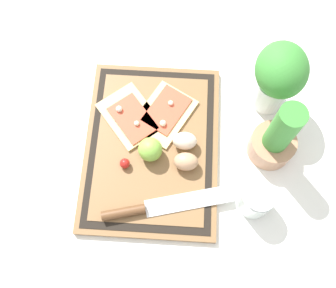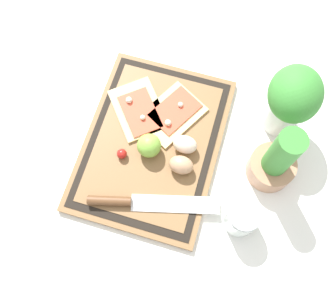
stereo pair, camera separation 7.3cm
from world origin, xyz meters
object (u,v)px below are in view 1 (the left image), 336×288
Objects in this scene: knife at (146,208)px; herb_glass at (278,76)px; lime at (150,149)px; sauce_jar at (256,200)px; pizza_slice_far at (165,113)px; egg_brown at (186,162)px; herb_pot at (276,139)px; pizza_slice_near at (131,116)px; cherry_tomato_red at (125,163)px; egg_pink at (185,141)px.

herb_glass is (-0.31, 0.29, 0.09)m from knife.
lime is 0.27m from sauce_jar.
pizza_slice_far is 0.31m from sauce_jar.
herb_glass is at bearing 104.10° from pizza_slice_far.
lime is at bearing -104.94° from egg_brown.
egg_brown is 0.09m from lime.
herb_pot reaches higher than egg_brown.
pizza_slice_near is 0.18m from egg_brown.
cherry_tomato_red reaches higher than knife.
herb_glass reaches higher than cherry_tomato_red.
egg_pink is 0.09m from lime.
knife is 0.18m from egg_pink.
egg_brown is at bearing 94.01° from cherry_tomato_red.
herb_pot is (0.07, 0.26, 0.05)m from pizza_slice_far.
cherry_tomato_red is (0.13, -0.00, 0.01)m from pizza_slice_near.
egg_pink is at bearing -55.52° from herb_glass.
herb_glass reaches higher than egg_pink.
egg_pink is at bearing 114.01° from cherry_tomato_red.
egg_brown is 0.29m from herb_glass.
knife is 0.14m from egg_brown.
egg_pink is (-0.05, -0.00, 0.00)m from egg_brown.
lime is at bearing -112.85° from sauce_jar.
herb_pot reaches higher than pizza_slice_near.
cherry_tomato_red is (0.06, -0.14, -0.01)m from egg_pink.
sauce_jar reaches higher than lime.
herb_glass is (-0.17, 0.29, 0.07)m from lime.
herb_glass is (-0.14, -0.00, 0.05)m from herb_pot.
sauce_jar is (0.08, 0.16, -0.00)m from egg_brown.
lime is (0.11, -0.03, 0.02)m from pizza_slice_far.
pizza_slice_near is 0.63× the size of knife.
egg_brown is 0.18m from sauce_jar.
egg_pink reaches higher than cherry_tomato_red.
sauce_jar reaches higher than egg_pink.
herb_glass is at bearing 124.48° from egg_pink.
herb_pot is at bearing 91.13° from egg_pink.
egg_pink is at bearing -88.87° from herb_pot.
cherry_tomato_red is 0.32m from sauce_jar.
egg_pink is 0.26m from herb_glass.
lime is (0.03, -0.08, 0.01)m from egg_pink.
sauce_jar reaches higher than knife.
egg_brown is 0.14m from cherry_tomato_red.
egg_brown reaches higher than pizza_slice_near.
pizza_slice_near is at bearing -122.76° from sauce_jar.
pizza_slice_near is at bearing -166.02° from knife.
egg_brown is at bearing -74.68° from herb_pot.
knife is (0.23, 0.06, 0.00)m from pizza_slice_near.
pizza_slice_far is at bearing 165.93° from lime.
knife is at bearing -43.15° from herb_glass.
herb_pot reaches higher than pizza_slice_far.
herb_pot is at bearing 74.46° from pizza_slice_far.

